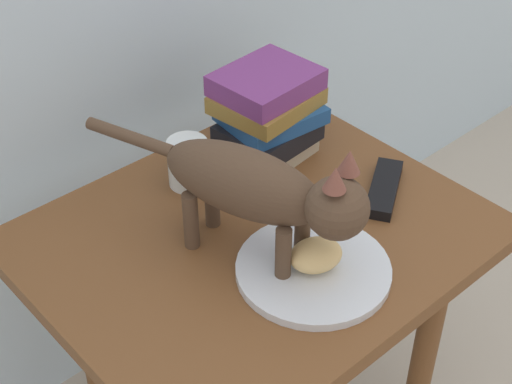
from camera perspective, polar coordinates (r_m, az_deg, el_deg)
side_table at (r=1.28m, az=-0.00°, el=-5.87°), size 0.69×0.57×0.56m
plate at (r=1.16m, az=4.41°, el=-5.70°), size 0.23×0.23×0.01m
bread_roll at (r=1.13m, az=4.32°, el=-4.80°), size 0.10×0.09×0.05m
cat at (r=1.10m, az=0.35°, el=0.27°), size 0.19×0.46×0.23m
book_stack at (r=1.34m, az=0.83°, el=5.75°), size 0.18×0.16×0.17m
candle_jar at (r=1.31m, az=-5.06°, el=2.01°), size 0.07×0.07×0.08m
tv_remote at (r=1.31m, az=9.50°, el=0.26°), size 0.15×0.12×0.02m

